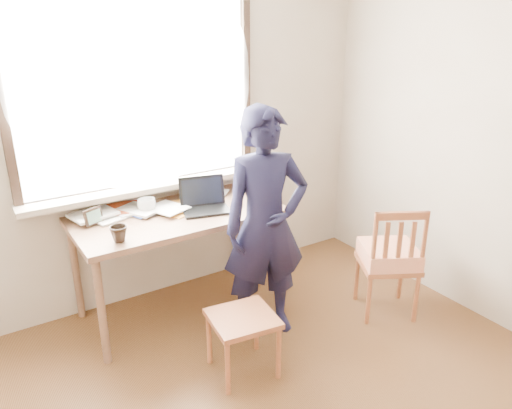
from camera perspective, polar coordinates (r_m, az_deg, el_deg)
room_shell at (r=2.23m, az=7.24°, el=8.13°), size 3.52×4.02×2.61m
desk at (r=3.65m, az=-8.86°, el=-2.17°), size 1.48×0.74×0.79m
laptop at (r=3.65m, az=-5.93°, el=0.27°), size 0.39×0.34×0.23m
mug_white at (r=3.66m, az=-12.39°, el=-0.12°), size 0.14×0.14×0.10m
mug_dark at (r=3.23m, az=-15.40°, el=-3.25°), size 0.12×0.12×0.10m
mouse at (r=3.71m, az=-2.17°, el=0.14°), size 0.10×0.07×0.04m
desk_clutter at (r=3.65m, az=-13.65°, el=-0.71°), size 0.85×0.52×0.05m
book_a at (r=3.67m, az=-15.84°, el=-0.99°), size 0.20×0.26×0.02m
book_b at (r=3.96m, az=-5.87°, el=1.25°), size 0.28×0.28×0.02m
picture_frame at (r=3.52m, az=-18.08°, el=-1.45°), size 0.13×0.07×0.11m
work_chair at (r=3.16m, az=-1.52°, el=-13.58°), size 0.44×0.42×0.40m
side_chair at (r=3.81m, az=14.99°, el=-5.79°), size 0.54×0.54×0.88m
person at (r=3.34m, az=1.11°, el=-2.38°), size 0.66×0.52×1.61m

